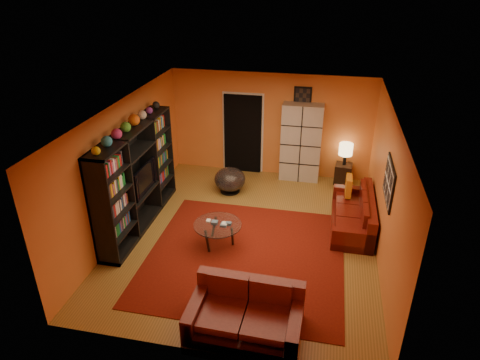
% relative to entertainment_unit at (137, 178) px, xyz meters
% --- Properties ---
extents(floor, '(6.00, 6.00, 0.00)m').
position_rel_entertainment_unit_xyz_m(floor, '(2.27, 0.00, -1.05)').
color(floor, brown).
rests_on(floor, ground).
extents(ceiling, '(6.00, 6.00, 0.00)m').
position_rel_entertainment_unit_xyz_m(ceiling, '(2.27, 0.00, 1.55)').
color(ceiling, white).
rests_on(ceiling, wall_back).
extents(wall_back, '(6.00, 0.00, 6.00)m').
position_rel_entertainment_unit_xyz_m(wall_back, '(2.27, 3.00, 0.25)').
color(wall_back, orange).
rests_on(wall_back, floor).
extents(wall_front, '(6.00, 0.00, 6.00)m').
position_rel_entertainment_unit_xyz_m(wall_front, '(2.27, -3.00, 0.25)').
color(wall_front, orange).
rests_on(wall_front, floor).
extents(wall_left, '(0.00, 6.00, 6.00)m').
position_rel_entertainment_unit_xyz_m(wall_left, '(-0.23, 0.00, 0.25)').
color(wall_left, orange).
rests_on(wall_left, floor).
extents(wall_right, '(0.00, 6.00, 6.00)m').
position_rel_entertainment_unit_xyz_m(wall_right, '(4.78, 0.00, 0.25)').
color(wall_right, orange).
rests_on(wall_right, floor).
extents(rug, '(3.60, 3.60, 0.01)m').
position_rel_entertainment_unit_xyz_m(rug, '(2.38, -0.70, -1.04)').
color(rug, '#530F09').
rests_on(rug, floor).
extents(doorway, '(0.95, 0.10, 2.04)m').
position_rel_entertainment_unit_xyz_m(doorway, '(1.57, 2.96, -0.03)').
color(doorway, black).
rests_on(doorway, floor).
extents(wall_art_right, '(0.03, 1.00, 0.70)m').
position_rel_entertainment_unit_xyz_m(wall_art_right, '(4.75, -0.30, 0.55)').
color(wall_art_right, black).
rests_on(wall_art_right, wall_right).
extents(wall_art_back, '(0.42, 0.03, 0.52)m').
position_rel_entertainment_unit_xyz_m(wall_art_back, '(3.02, 2.98, 1.00)').
color(wall_art_back, black).
rests_on(wall_art_back, wall_back).
extents(entertainment_unit, '(0.45, 3.00, 2.10)m').
position_rel_entertainment_unit_xyz_m(entertainment_unit, '(0.00, 0.00, 0.00)').
color(entertainment_unit, black).
rests_on(entertainment_unit, floor).
extents(tv, '(1.00, 0.13, 0.58)m').
position_rel_entertainment_unit_xyz_m(tv, '(0.05, 0.08, -0.04)').
color(tv, black).
rests_on(tv, entertainment_unit).
extents(sofa, '(0.81, 1.96, 0.85)m').
position_rel_entertainment_unit_xyz_m(sofa, '(4.41, 0.76, -0.76)').
color(sofa, '#510E0A').
rests_on(sofa, rug).
extents(loveseat, '(1.68, 1.03, 0.85)m').
position_rel_entertainment_unit_xyz_m(loveseat, '(2.72, -2.41, -0.77)').
color(loveseat, '#510E0A').
rests_on(loveseat, rug).
extents(throw_pillow, '(0.12, 0.42, 0.42)m').
position_rel_entertainment_unit_xyz_m(throw_pillow, '(4.22, 1.36, -0.42)').
color(throw_pillow, orange).
rests_on(throw_pillow, sofa).
extents(coffee_table, '(0.92, 0.92, 0.46)m').
position_rel_entertainment_unit_xyz_m(coffee_table, '(1.78, -0.46, -0.63)').
color(coffee_table, silver).
rests_on(coffee_table, floor).
extents(storage_cabinet, '(0.97, 0.44, 1.95)m').
position_rel_entertainment_unit_xyz_m(storage_cabinet, '(3.07, 2.80, -0.08)').
color(storage_cabinet, '#B2ADA4').
rests_on(storage_cabinet, floor).
extents(bowl_chair, '(0.74, 0.74, 0.60)m').
position_rel_entertainment_unit_xyz_m(bowl_chair, '(1.51, 1.73, -0.73)').
color(bowl_chair, black).
rests_on(bowl_chair, floor).
extents(side_table, '(0.44, 0.44, 0.50)m').
position_rel_entertainment_unit_xyz_m(side_table, '(4.16, 2.75, -0.80)').
color(side_table, black).
rests_on(side_table, floor).
extents(table_lamp, '(0.33, 0.33, 0.55)m').
position_rel_entertainment_unit_xyz_m(table_lamp, '(4.16, 2.75, -0.16)').
color(table_lamp, black).
rests_on(table_lamp, side_table).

